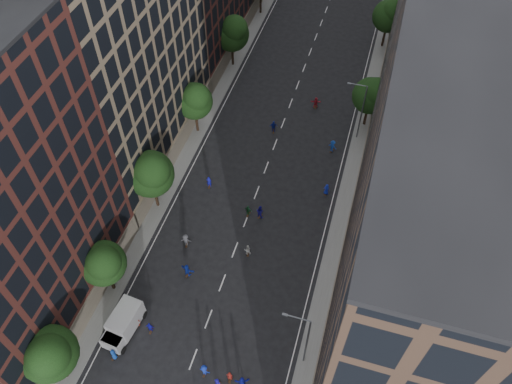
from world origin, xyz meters
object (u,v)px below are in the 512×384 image
cargo_van (123,324)px  streetlamp_far (361,109)px  skater_0 (113,354)px  skater_1 (218,383)px  streetlamp_near (305,339)px

cargo_van → streetlamp_far: bearing=68.6°
skater_0 → cargo_van: bearing=-60.5°
cargo_van → skater_1: bearing=-8.0°
cargo_van → skater_0: (0.27, -3.01, -0.66)m
streetlamp_near → skater_1: (-7.09, -4.80, -4.24)m
streetlamp_near → skater_1: bearing=-145.9°
streetlamp_far → cargo_van: 39.65m
streetlamp_near → streetlamp_far: 33.00m
cargo_van → skater_1: 11.46m
streetlamp_far → skater_1: size_ratio=4.87×
skater_0 → skater_1: size_ratio=0.83×
streetlamp_far → cargo_van: bearing=-117.5°
skater_1 → streetlamp_far: bearing=-87.2°
cargo_van → skater_1: cargo_van is taller
streetlamp_far → skater_0: size_ratio=5.83×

